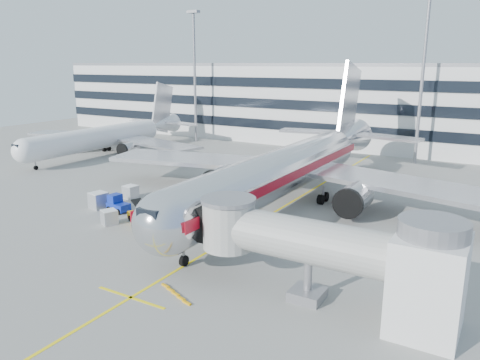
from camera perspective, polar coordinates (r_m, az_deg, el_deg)
The scene contains 15 objects.
ground at distance 44.06m, azimuth -0.47°, elevation -6.71°, with size 180.00×180.00×0.00m, color gray.
lead_in_line at distance 52.40m, azimuth 5.21°, elevation -3.33°, with size 0.25×70.00×0.01m, color yellow.
stop_bar at distance 33.93m, azimuth -13.17°, elevation -13.78°, with size 6.00×0.25×0.01m, color yellow.
main_jet at distance 52.82m, azimuth 6.12°, elevation 1.53°, with size 50.95×48.70×16.06m.
jet_bridge at distance 31.05m, azimuth 11.32°, elevation -8.49°, with size 17.80×4.50×7.00m.
terminal at distance 95.91m, azimuth 17.96°, elevation 8.73°, with size 150.00×24.25×15.60m.
light_mast_west at distance 95.60m, azimuth -5.56°, elevation 13.58°, with size 2.40×1.20×25.45m.
light_mast_centre at distance 78.38m, azimuth 21.45°, elevation 12.59°, with size 2.40×1.20×25.45m.
second_jet at distance 85.38m, azimuth -15.79°, elevation 5.17°, with size 38.21×36.52×12.04m.
belt_loader at distance 47.77m, azimuth -11.70°, elevation -4.53°, with size 4.69×3.22×2.22m.
baggage_tug at distance 52.31m, azimuth -14.71°, elevation -2.86°, with size 2.61×1.81×1.85m.
cargo_container_left at distance 53.98m, azimuth -16.87°, elevation -2.38°, with size 1.95×1.95×1.79m.
cargo_container_right at distance 56.98m, azimuth -13.20°, elevation -1.41°, with size 1.55×1.55×1.55m.
cargo_container_front at distance 48.42m, azimuth -15.65°, elevation -4.39°, with size 1.83×1.83×1.47m.
ramp_worker at distance 45.89m, azimuth -6.68°, elevation -4.76°, with size 0.65×0.43×1.79m, color #8AFF1A.
Camera 1 is at (21.34, -35.23, 15.66)m, focal length 35.00 mm.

